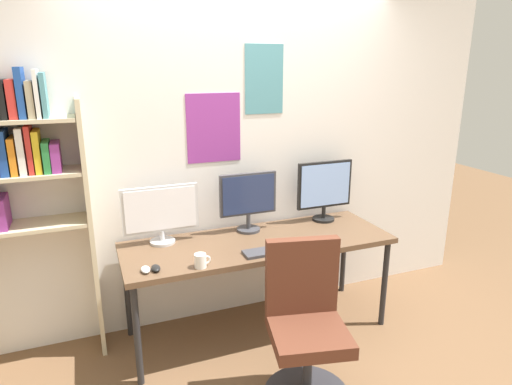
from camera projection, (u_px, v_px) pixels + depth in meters
The scene contains 12 objects.
ground_plane at pixel (292, 378), 2.91m from camera, with size 12.00×12.00×0.00m, color brown.
wall_back at pixel (239, 154), 3.46m from camera, with size 4.36×0.11×2.60m.
desk at pixel (258, 247), 3.25m from camera, with size 1.96×0.68×0.74m.
bookshelf at pixel (6, 174), 2.73m from camera, with size 0.83×0.28×1.96m.
office_chair at pixel (306, 339), 2.65m from camera, with size 0.53×0.53×0.99m.
monitor_left at pixel (161, 212), 3.13m from camera, with size 0.54×0.18×0.42m.
monitor_center at pixel (248, 199), 3.36m from camera, with size 0.45×0.18×0.45m.
monitor_right at pixel (325, 188), 3.58m from camera, with size 0.47×0.18×0.49m.
keyboard_main at pixel (271, 251), 3.03m from camera, with size 0.38×0.13×0.02m, color #38383D.
mouse_left_side at pixel (146, 270), 2.74m from camera, with size 0.06×0.10×0.03m, color silver.
mouse_right_side at pixel (156, 268), 2.76m from camera, with size 0.06×0.10×0.03m, color black.
coffee_mug at pixel (201, 261), 2.80m from camera, with size 0.11×0.08×0.09m.
Camera 1 is at (-1.12, -2.20, 1.98)m, focal length 31.15 mm.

